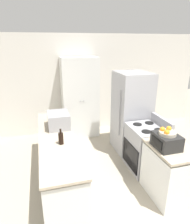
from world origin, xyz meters
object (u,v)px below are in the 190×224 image
object	(u,v)px
refrigerator	(131,113)
toaster_oven	(166,141)
wine_bottle	(61,138)
fruit_bowl	(167,132)
stove	(146,148)
pantry_cabinet	(80,98)
microwave	(59,120)

from	to	relation	value
refrigerator	toaster_oven	world-z (taller)	refrigerator
refrigerator	wine_bottle	size ratio (longest dim) A/B	7.05
toaster_oven	fruit_bowl	xyz separation A→B (m)	(-0.01, -0.00, 0.15)
fruit_bowl	wine_bottle	bearing A→B (deg)	160.04
refrigerator	fruit_bowl	world-z (taller)	refrigerator
wine_bottle	toaster_oven	distance (m)	1.60
refrigerator	stove	bearing A→B (deg)	-91.94
stove	pantry_cabinet	bearing A→B (deg)	115.85
pantry_cabinet	fruit_bowl	bearing A→B (deg)	-73.66
refrigerator	wine_bottle	bearing A→B (deg)	-149.10
pantry_cabinet	refrigerator	distance (m)	1.45
microwave	fruit_bowl	size ratio (longest dim) A/B	1.91
wine_bottle	toaster_oven	bearing A→B (deg)	-19.77
refrigerator	microwave	bearing A→B (deg)	-168.71
pantry_cabinet	refrigerator	size ratio (longest dim) A/B	1.14
microwave	pantry_cabinet	bearing A→B (deg)	64.22
microwave	toaster_oven	xyz separation A→B (m)	(1.47, -1.21, -0.03)
wine_bottle	toaster_oven	size ratio (longest dim) A/B	0.66
microwave	wine_bottle	distance (m)	0.67
pantry_cabinet	fruit_bowl	xyz separation A→B (m)	(0.77, -2.64, 0.12)
stove	refrigerator	distance (m)	0.90
fruit_bowl	pantry_cabinet	bearing A→B (deg)	106.34
refrigerator	toaster_oven	xyz separation A→B (m)	(-0.16, -1.54, 0.10)
fruit_bowl	stove	bearing A→B (deg)	79.54
microwave	wine_bottle	size ratio (longest dim) A/B	1.88
microwave	toaster_oven	bearing A→B (deg)	-39.40
pantry_cabinet	wine_bottle	size ratio (longest dim) A/B	8.04
wine_bottle	fruit_bowl	xyz separation A→B (m)	(1.50, -0.54, 0.16)
toaster_oven	fruit_bowl	size ratio (longest dim) A/B	1.53
toaster_oven	wine_bottle	bearing A→B (deg)	160.23
stove	wine_bottle	bearing A→B (deg)	-172.63
toaster_oven	stove	bearing A→B (deg)	80.22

